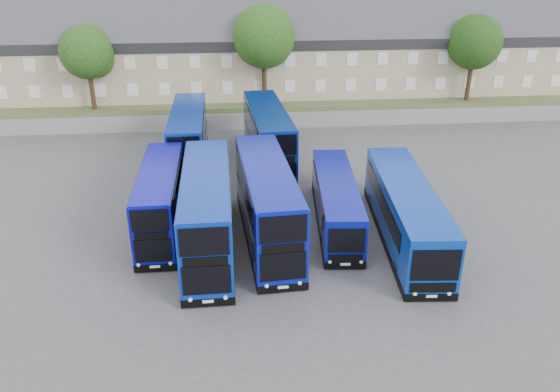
{
  "coord_description": "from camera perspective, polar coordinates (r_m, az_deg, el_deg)",
  "views": [
    {
      "loc": [
        -1.1,
        -26.11,
        16.34
      ],
      "look_at": [
        1.57,
        3.88,
        2.2
      ],
      "focal_mm": 35.0,
      "sensor_mm": 36.0,
      "label": 1
    }
  ],
  "objects": [
    {
      "name": "dd_rear_left",
      "position": [
        43.68,
        -9.5,
        5.88
      ],
      "size": [
        2.7,
        11.15,
        4.42
      ],
      "rotation": [
        0.0,
        0.0,
        0.01
      ],
      "color": "#082B96",
      "rests_on": "ground"
    },
    {
      "name": "retaining_wall",
      "position": [
        52.49,
        -3.7,
        7.82
      ],
      "size": [
        70.0,
        0.4,
        1.5
      ],
      "primitive_type": "cube",
      "color": "slate",
      "rests_on": "ground"
    },
    {
      "name": "dd_front_mid",
      "position": [
        31.24,
        -7.59,
        -1.84
      ],
      "size": [
        2.87,
        11.68,
        4.62
      ],
      "rotation": [
        0.0,
        0.0,
        0.02
      ],
      "color": "#08299D",
      "rests_on": "ground"
    },
    {
      "name": "dd_front_right",
      "position": [
        32.01,
        -1.34,
        -0.93
      ],
      "size": [
        3.46,
        11.75,
        4.61
      ],
      "rotation": [
        0.0,
        0.0,
        0.07
      ],
      "color": "#08129A",
      "rests_on": "ground"
    },
    {
      "name": "ground",
      "position": [
        30.82,
        -2.29,
        -6.89
      ],
      "size": [
        120.0,
        120.0,
        0.0
      ],
      "primitive_type": "plane",
      "color": "#46464B",
      "rests_on": "ground"
    },
    {
      "name": "tree_mid",
      "position": [
        52.46,
        -1.55,
        16.07
      ],
      "size": [
        5.76,
        5.76,
        9.18
      ],
      "color": "#382314",
      "rests_on": "earth_bank"
    },
    {
      "name": "earth_bank",
      "position": [
        62.04,
        -3.99,
        10.78
      ],
      "size": [
        80.0,
        20.0,
        2.0
      ],
      "primitive_type": "cube",
      "color": "#47532E",
      "rests_on": "ground"
    },
    {
      "name": "coach_east_a",
      "position": [
        34.25,
        5.87,
        -0.73
      ],
      "size": [
        3.17,
        11.08,
        2.99
      ],
      "rotation": [
        0.0,
        0.0,
        -0.08
      ],
      "color": "#081195",
      "rests_on": "ground"
    },
    {
      "name": "tree_far",
      "position": [
        65.71,
        22.28,
        15.86
      ],
      "size": [
        5.44,
        5.44,
        8.67
      ],
      "color": "#382314",
      "rests_on": "earth_bank"
    },
    {
      "name": "terrace_row",
      "position": [
        57.09,
        -0.94,
        15.33
      ],
      "size": [
        60.0,
        10.4,
        11.2
      ],
      "color": "tan",
      "rests_on": "earth_bank"
    },
    {
      "name": "dd_front_left",
      "position": [
        33.96,
        -12.34,
        -0.55
      ],
      "size": [
        2.42,
        10.0,
        3.96
      ],
      "rotation": [
        0.0,
        0.0,
        0.01
      ],
      "color": "#090BA8",
      "rests_on": "ground"
    },
    {
      "name": "dd_rear_right",
      "position": [
        43.07,
        -1.26,
        6.07
      ],
      "size": [
        3.49,
        11.73,
        4.6
      ],
      "rotation": [
        0.0,
        0.0,
        0.07
      ],
      "color": "navy",
      "rests_on": "ground"
    },
    {
      "name": "tree_west",
      "position": [
        53.58,
        -19.36,
        13.81
      ],
      "size": [
        4.8,
        4.8,
        7.65
      ],
      "color": "#382314",
      "rests_on": "earth_bank"
    },
    {
      "name": "coach_east_b",
      "position": [
        33.02,
        12.96,
        -1.81
      ],
      "size": [
        3.65,
        13.02,
        3.52
      ],
      "rotation": [
        0.0,
        0.0,
        -0.07
      ],
      "color": "#0832A1",
      "rests_on": "ground"
    },
    {
      "name": "tree_east",
      "position": [
        56.94,
        19.74,
        14.71
      ],
      "size": [
        5.12,
        5.12,
        8.16
      ],
      "color": "#382314",
      "rests_on": "earth_bank"
    }
  ]
}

